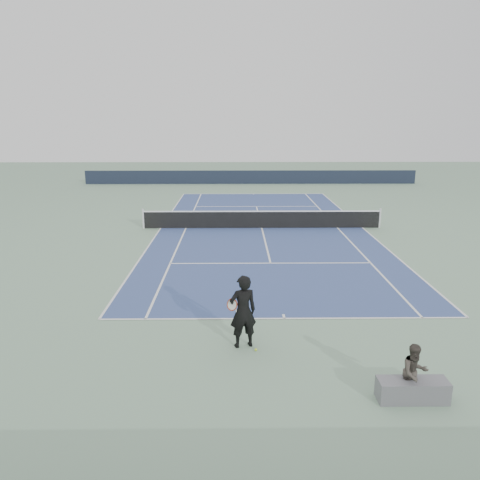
{
  "coord_description": "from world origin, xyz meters",
  "views": [
    {
      "loc": [
        -1.46,
        -24.69,
        5.75
      ],
      "look_at": [
        -1.26,
        -6.79,
        1.1
      ],
      "focal_mm": 35.0,
      "sensor_mm": 36.0,
      "label": 1
    }
  ],
  "objects_px": {
    "tennis_ball": "(256,350)",
    "spectator_bench": "(413,381)",
    "tennis_player": "(243,311)",
    "tennis_net": "(262,219)"
  },
  "relations": [
    {
      "from": "tennis_net",
      "to": "tennis_player",
      "type": "bearing_deg",
      "value": -95.3
    },
    {
      "from": "tennis_net",
      "to": "tennis_ball",
      "type": "distance_m",
      "value": 13.88
    },
    {
      "from": "tennis_net",
      "to": "spectator_bench",
      "type": "relative_size",
      "value": 8.46
    },
    {
      "from": "tennis_ball",
      "to": "spectator_bench",
      "type": "height_order",
      "value": "spectator_bench"
    },
    {
      "from": "tennis_net",
      "to": "spectator_bench",
      "type": "distance_m",
      "value": 16.2
    },
    {
      "from": "tennis_net",
      "to": "tennis_ball",
      "type": "height_order",
      "value": "tennis_net"
    },
    {
      "from": "tennis_ball",
      "to": "tennis_player",
      "type": "bearing_deg",
      "value": 140.58
    },
    {
      "from": "tennis_net",
      "to": "tennis_player",
      "type": "distance_m",
      "value": 13.64
    },
    {
      "from": "tennis_net",
      "to": "spectator_bench",
      "type": "bearing_deg",
      "value": -81.99
    },
    {
      "from": "tennis_ball",
      "to": "tennis_net",
      "type": "bearing_deg",
      "value": 86.14
    }
  ]
}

